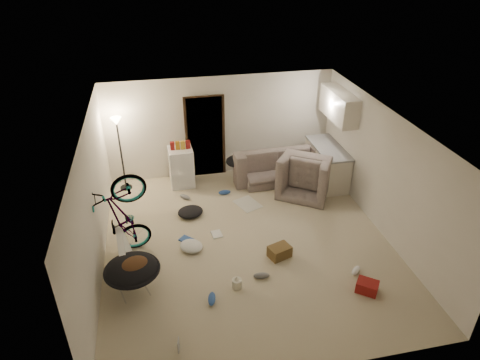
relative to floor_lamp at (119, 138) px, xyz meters
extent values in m
cube|color=beige|center=(2.40, -2.65, -1.32)|extent=(5.50, 6.00, 0.02)
cube|color=white|center=(2.40, -2.65, 1.20)|extent=(5.50, 6.00, 0.02)
cube|color=silver|center=(2.40, 0.36, -0.06)|extent=(5.50, 0.02, 2.50)
cube|color=silver|center=(2.40, -5.66, -0.06)|extent=(5.50, 0.02, 2.50)
cube|color=silver|center=(-0.36, -2.65, -0.06)|extent=(0.02, 6.00, 2.50)
cube|color=silver|center=(5.16, -2.65, -0.06)|extent=(0.02, 6.00, 2.50)
cube|color=black|center=(2.00, 0.32, -0.29)|extent=(0.85, 0.10, 2.04)
cube|color=#301E10|center=(2.00, 0.29, -0.29)|extent=(0.97, 0.04, 2.10)
cylinder|color=black|center=(0.00, 0.00, -1.29)|extent=(0.28, 0.28, 0.03)
cylinder|color=black|center=(0.00, 0.00, -0.46)|extent=(0.04, 0.04, 1.70)
cone|color=#FFE0A5|center=(0.00, 0.00, 0.41)|extent=(0.24, 0.24, 0.18)
cube|color=silver|center=(4.83, -0.65, -0.87)|extent=(0.60, 1.50, 0.88)
cube|color=gray|center=(4.83, -0.65, -0.41)|extent=(0.64, 1.54, 0.04)
cube|color=silver|center=(4.96, -0.65, 0.64)|extent=(0.38, 1.40, 0.65)
imported|color=#343A33|center=(3.65, -0.20, -0.99)|extent=(2.18, 0.91, 0.63)
imported|color=#343A33|center=(4.23, -0.97, -0.93)|extent=(1.51, 1.47, 0.75)
imported|color=black|center=(0.10, -2.53, -0.83)|extent=(1.91, 1.03, 1.05)
imported|color=maroon|center=(0.84, -4.99, -1.30)|extent=(0.23, 0.19, 0.02)
cube|color=white|center=(1.35, -0.10, -0.83)|extent=(0.58, 0.58, 0.95)
cube|color=maroon|center=(1.18, -0.10, -0.31)|extent=(0.11, 0.08, 0.30)
cube|color=#BE7B17|center=(1.30, -0.10, -0.31)|extent=(0.10, 0.08, 0.30)
cube|color=gold|center=(1.42, -0.10, -0.31)|extent=(0.10, 0.08, 0.30)
cube|color=maroon|center=(1.54, -0.10, -0.31)|extent=(0.11, 0.08, 0.30)
cylinder|color=silver|center=(0.23, -3.57, -1.09)|extent=(0.62, 0.62, 0.43)
ellipsoid|color=black|center=(0.23, -3.57, -0.83)|extent=(0.87, 0.87, 0.36)
torus|color=black|center=(0.23, -3.57, -0.83)|extent=(0.93, 0.93, 0.07)
ellipsoid|color=#4D2E1A|center=(0.28, -3.60, -0.72)|extent=(0.61, 0.58, 0.22)
ellipsoid|color=black|center=(2.70, -0.20, -0.77)|extent=(0.63, 0.54, 0.28)
cube|color=silver|center=(0.10, -2.95, -0.99)|extent=(0.35, 0.98, 0.64)
cube|color=brown|center=(2.90, -3.19, -1.19)|extent=(0.47, 0.40, 0.23)
cube|color=maroon|center=(4.10, -4.38, -1.21)|extent=(0.44, 0.42, 0.20)
cylinder|color=beige|center=(1.95, -3.84, -1.22)|extent=(0.17, 0.17, 0.17)
cone|color=beige|center=(1.95, -3.84, -1.10)|extent=(0.10, 0.10, 0.08)
cube|color=silver|center=(2.71, -1.30, -1.30)|extent=(0.65, 0.72, 0.01)
cube|color=#2B509D|center=(1.22, -2.34, -1.29)|extent=(0.33, 0.33, 0.03)
cube|color=silver|center=(1.84, -2.28, -1.30)|extent=(0.23, 0.28, 0.02)
ellipsoid|color=#2B509D|center=(2.27, -0.77, -1.25)|extent=(0.29, 0.12, 0.11)
ellipsoid|color=slate|center=(1.34, -0.79, -1.25)|extent=(0.29, 0.29, 0.11)
ellipsoid|color=#2B509D|center=(1.47, -4.07, -1.25)|extent=(0.18, 0.32, 0.11)
ellipsoid|color=slate|center=(2.42, -3.70, -1.25)|extent=(0.30, 0.16, 0.11)
ellipsoid|color=white|center=(4.12, -3.91, -1.25)|extent=(0.28, 0.28, 0.10)
ellipsoid|color=black|center=(1.40, -1.48, -1.22)|extent=(0.63, 0.57, 0.18)
ellipsoid|color=silver|center=(1.29, -2.64, -1.23)|extent=(0.61, 0.61, 0.14)
camera|label=1|loc=(0.88, -9.22, 3.99)|focal=32.00mm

